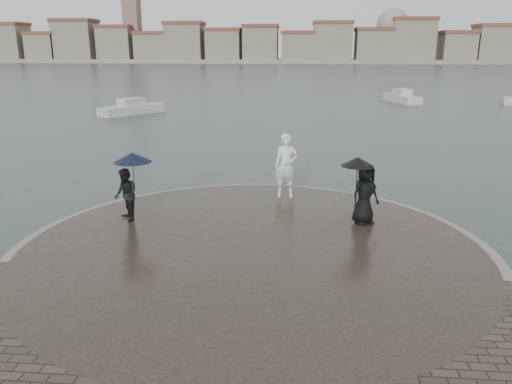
{
  "coord_description": "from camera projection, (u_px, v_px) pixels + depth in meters",
  "views": [
    {
      "loc": [
        1.16,
        -8.47,
        5.36
      ],
      "look_at": [
        0.0,
        4.8,
        1.45
      ],
      "focal_mm": 35.0,
      "sensor_mm": 36.0,
      "label": 1
    }
  ],
  "objects": [
    {
      "name": "kerb_ring",
      "position": [
        252.0,
        253.0,
        13.0
      ],
      "size": [
        12.5,
        12.5,
        0.32
      ],
      "primitive_type": "cylinder",
      "color": "gray",
      "rests_on": "ground"
    },
    {
      "name": "boats",
      "position": [
        367.0,
        103.0,
        45.61
      ],
      "size": [
        40.77,
        16.66,
        1.5
      ],
      "color": "beige",
      "rests_on": "ground"
    },
    {
      "name": "ground",
      "position": [
        235.0,
        332.0,
        9.7
      ],
      "size": [
        400.0,
        400.0,
        0.0
      ],
      "primitive_type": "plane",
      "color": "#2B3835",
      "rests_on": "ground"
    },
    {
      "name": "far_skyline",
      "position": [
        278.0,
        45.0,
        162.28
      ],
      "size": [
        260.0,
        20.0,
        37.0
      ],
      "color": "gray",
      "rests_on": "ground"
    },
    {
      "name": "statue",
      "position": [
        286.0,
        166.0,
        16.93
      ],
      "size": [
        0.83,
        0.58,
        2.18
      ],
      "primitive_type": "imported",
      "rotation": [
        0.0,
        0.0,
        0.07
      ],
      "color": "white",
      "rests_on": "quay_tip"
    },
    {
      "name": "visitor_left",
      "position": [
        128.0,
        182.0,
        14.58
      ],
      "size": [
        1.29,
        1.15,
        2.04
      ],
      "color": "black",
      "rests_on": "quay_tip"
    },
    {
      "name": "quay_tip",
      "position": [
        252.0,
        253.0,
        13.0
      ],
      "size": [
        11.9,
        11.9,
        0.36
      ],
      "primitive_type": "cylinder",
      "color": "#2D261E",
      "rests_on": "ground"
    },
    {
      "name": "visitor_right",
      "position": [
        363.0,
        187.0,
        14.37
      ],
      "size": [
        1.26,
        1.06,
        1.95
      ],
      "color": "black",
      "rests_on": "quay_tip"
    }
  ]
}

